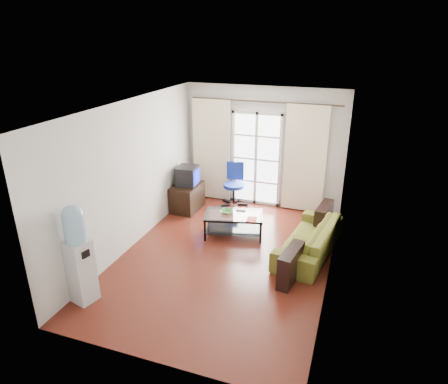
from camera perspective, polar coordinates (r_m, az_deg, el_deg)
The scene contains 20 objects.
floor at distance 7.27m, azimuth 0.20°, elevation -9.28°, with size 5.20×5.20×0.00m, color maroon.
ceiling at distance 6.30m, azimuth 0.23°, elevation 12.19°, with size 5.20×5.20×0.00m, color white.
wall_back at distance 9.04m, azimuth 5.66°, elevation 6.36°, with size 3.60×0.02×2.70m, color silver.
wall_front at distance 4.55m, azimuth -10.79°, elevation -10.69°, with size 3.60×0.02×2.70m, color silver.
wall_left at distance 7.41m, azimuth -13.06°, elevation 2.34°, with size 0.02×5.20×2.70m, color silver.
wall_right at distance 6.35m, azimuth 15.74°, elevation -1.31°, with size 0.02×5.20×2.70m, color silver.
french_door at distance 9.10m, azimuth 4.59°, elevation 4.70°, with size 1.16×0.06×2.15m.
curtain_rod at distance 8.72m, azimuth 5.75°, elevation 12.72°, with size 0.04×0.04×3.30m, color #4C3F2D.
curtain_left at distance 9.31m, azimuth -1.77°, elevation 5.97°, with size 0.90×0.07×2.35m, color #FFF2CD.
curtain_right at distance 8.80m, azimuth 11.46°, elevation 4.57°, with size 0.90×0.07×2.35m, color #FFF2CD.
radiator at distance 9.13m, azimuth 10.14°, elevation -0.50°, with size 0.64×0.12×0.64m, color gray.
sofa at distance 7.43m, azimuth 12.06°, elevation -6.53°, with size 1.06×2.05×0.57m, color brown.
coffee_table at distance 7.87m, azimuth 1.39°, elevation -4.25°, with size 1.25×0.90×0.46m.
bowl at distance 7.82m, azimuth 0.37°, elevation -2.85°, with size 0.29×0.29×0.06m, color green.
book at distance 7.58m, azimuth 3.28°, elevation -3.91°, with size 0.21×0.26×0.02m, color maroon.
remote at distance 7.93m, azimuth 2.43°, elevation -2.65°, with size 0.18×0.05×0.02m, color black.
tv_stand at distance 9.03m, azimuth -5.29°, elevation -0.73°, with size 0.54×0.80×0.59m, color black.
crt_tv at distance 8.86m, azimuth -5.34°, elevation 2.34°, with size 0.50×0.49×0.43m.
task_chair at distance 9.24m, azimuth 1.44°, elevation -0.13°, with size 0.78×0.78×0.98m.
water_cooler at distance 6.17m, azimuth -20.08°, elevation -8.12°, with size 0.39×0.39×1.56m.
Camera 1 is at (2.03, -5.86, 3.78)m, focal length 32.00 mm.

